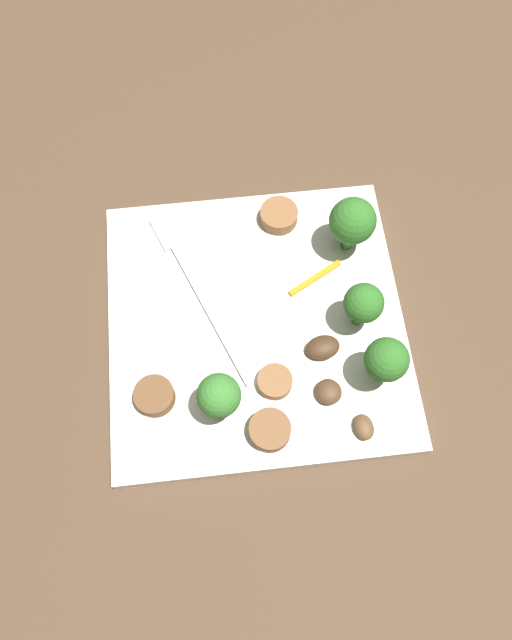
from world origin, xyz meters
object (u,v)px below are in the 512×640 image
object	(u,v)px
fork	(194,284)
mushroom_2	(364,427)
broccoli_floret_3	(219,396)
mushroom_0	(329,392)
sausage_slice_1	(275,382)
mushroom_1	(323,347)
pepper_strip_1	(315,278)
plate	(256,323)
broccoli_floret_2	(386,360)
sausage_slice_0	(273,430)
sausage_slice_2	(155,396)
broccoli_floret_0	(363,304)
sausage_slice_3	(279,216)
broccoli_floret_1	(352,222)

from	to	relation	value
fork	mushroom_2	xyz separation A→B (m)	(-0.14, -0.12, 0.00)
broccoli_floret_3	mushroom_0	xyz separation A→B (m)	(0.00, -0.09, -0.03)
sausage_slice_1	mushroom_0	xyz separation A→B (m)	(-0.01, -0.04, 0.00)
broccoli_floret_3	mushroom_1	bearing A→B (deg)	-65.61
mushroom_2	sausage_slice_1	bearing A→B (deg)	55.72
pepper_strip_1	fork	bearing A→B (deg)	86.44
plate	mushroom_2	distance (m)	0.13
broccoli_floret_2	mushroom_2	xyz separation A→B (m)	(-0.04, 0.02, -0.03)
sausage_slice_0	mushroom_2	size ratio (longest dim) A/B	1.56
mushroom_0	mushroom_2	bearing A→B (deg)	-143.36
sausage_slice_2	pepper_strip_1	xyz separation A→B (m)	(0.09, -0.14, -0.01)
broccoli_floret_0	sausage_slice_2	world-z (taller)	broccoli_floret_0
mushroom_0	mushroom_2	distance (m)	0.04
sausage_slice_2	mushroom_0	xyz separation A→B (m)	(-0.01, -0.14, -0.00)
broccoli_floret_2	pepper_strip_1	world-z (taller)	broccoli_floret_2
plate	broccoli_floret_2	bearing A→B (deg)	-122.63
sausage_slice_0	sausage_slice_2	size ratio (longest dim) A/B	1.03
plate	pepper_strip_1	xyz separation A→B (m)	(0.03, -0.06, 0.01)
mushroom_1	pepper_strip_1	distance (m)	0.07
mushroom_1	mushroom_2	distance (m)	0.07
broccoli_floret_3	sausage_slice_3	distance (m)	0.18
broccoli_floret_2	broccoli_floret_3	size ratio (longest dim) A/B	1.04
plate	mushroom_0	world-z (taller)	mushroom_0
sausage_slice_3	mushroom_2	world-z (taller)	sausage_slice_3
sausage_slice_0	mushroom_1	distance (m)	0.08
broccoli_floret_0	sausage_slice_1	size ratio (longest dim) A/B	1.87
sausage_slice_3	pepper_strip_1	distance (m)	0.07
fork	pepper_strip_1	bearing A→B (deg)	-115.23
broccoli_floret_0	broccoli_floret_1	world-z (taller)	broccoli_floret_1
plate	mushroom_2	bearing A→B (deg)	-144.12
sausage_slice_0	mushroom_2	xyz separation A→B (m)	(-0.01, -0.07, -0.00)
broccoli_floret_3	sausage_slice_0	xyz separation A→B (m)	(-0.02, -0.04, -0.03)
fork	mushroom_2	world-z (taller)	mushroom_2
broccoli_floret_1	plate	bearing A→B (deg)	125.61
broccoli_floret_0	broccoli_floret_3	bearing A→B (deg)	117.37
broccoli_floret_0	mushroom_1	distance (m)	0.05
broccoli_floret_0	sausage_slice_0	xyz separation A→B (m)	(-0.09, 0.08, -0.03)
sausage_slice_1	broccoli_floret_0	bearing A→B (deg)	-58.12
broccoli_floret_0	sausage_slice_1	distance (m)	0.09
sausage_slice_1	mushroom_1	world-z (taller)	mushroom_1
pepper_strip_1	broccoli_floret_2	bearing A→B (deg)	-157.89
broccoli_floret_3	broccoli_floret_2	bearing A→B (deg)	-84.16
sausage_slice_0	sausage_slice_1	size ratio (longest dim) A/B	1.16
broccoli_floret_0	mushroom_0	xyz separation A→B (m)	(-0.06, 0.03, -0.03)
broccoli_floret_2	sausage_slice_1	bearing A→B (deg)	88.63
pepper_strip_1	mushroom_0	bearing A→B (deg)	177.22
plate	sausage_slice_3	world-z (taller)	sausage_slice_3
sausage_slice_0	broccoli_floret_1	bearing A→B (deg)	-28.29
plate	broccoli_floret_2	distance (m)	0.12
broccoli_floret_0	broccoli_floret_1	distance (m)	0.07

